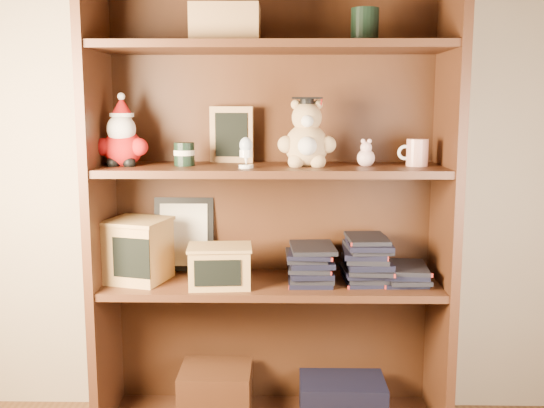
{
  "coord_description": "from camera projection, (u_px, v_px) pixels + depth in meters",
  "views": [
    {
      "loc": [
        -0.11,
        -0.82,
        1.16
      ],
      "look_at": [
        -0.15,
        1.3,
        0.82
      ],
      "focal_mm": 42.0,
      "sensor_mm": 36.0,
      "label": 1
    }
  ],
  "objects": [
    {
      "name": "shelf_lower",
      "position": [
        272.0,
        285.0,
        2.2
      ],
      "size": [
        1.14,
        0.33,
        0.02
      ],
      "color": "#432313",
      "rests_on": "ground"
    },
    {
      "name": "egg_cup",
      "position": [
        246.0,
        151.0,
        2.05
      ],
      "size": [
        0.05,
        0.05,
        0.1
      ],
      "color": "white",
      "rests_on": "shelf_upper"
    },
    {
      "name": "teachers_tin",
      "position": [
        184.0,
        154.0,
        2.13
      ],
      "size": [
        0.07,
        0.07,
        0.08
      ],
      "color": "black",
      "rests_on": "shelf_upper"
    },
    {
      "name": "chalkboard_plaque",
      "position": [
        232.0,
        136.0,
        2.23
      ],
      "size": [
        0.15,
        0.09,
        0.2
      ],
      "color": "#9E7547",
      "rests_on": "shelf_upper"
    },
    {
      "name": "shelf_upper",
      "position": [
        272.0,
        169.0,
        2.13
      ],
      "size": [
        1.14,
        0.33,
        0.02
      ],
      "color": "#432313",
      "rests_on": "ground"
    },
    {
      "name": "treats_box",
      "position": [
        138.0,
        250.0,
        2.18
      ],
      "size": [
        0.24,
        0.24,
        0.21
      ],
      "color": "#B08548",
      "rests_on": "shelf_lower"
    },
    {
      "name": "grad_teddy_bear",
      "position": [
        307.0,
        139.0,
        2.11
      ],
      "size": [
        0.19,
        0.17,
        0.24
      ],
      "color": "tan",
      "rests_on": "shelf_upper"
    },
    {
      "name": "teacher_mug",
      "position": [
        417.0,
        153.0,
        2.12
      ],
      "size": [
        0.1,
        0.07,
        0.09
      ],
      "color": "silver",
      "rests_on": "shelf_upper"
    },
    {
      "name": "certificate_frame",
      "position": [
        184.0,
        234.0,
        2.32
      ],
      "size": [
        0.22,
        0.06,
        0.27
      ],
      "color": "black",
      "rests_on": "shelf_lower"
    },
    {
      "name": "pencils_box",
      "position": [
        220.0,
        266.0,
        2.12
      ],
      "size": [
        0.22,
        0.17,
        0.14
      ],
      "color": "#B08548",
      "rests_on": "shelf_lower"
    },
    {
      "name": "book_stack_right",
      "position": [
        405.0,
        273.0,
        2.18
      ],
      "size": [
        0.14,
        0.2,
        0.06
      ],
      "color": "black",
      "rests_on": "shelf_lower"
    },
    {
      "name": "book_stack_left",
      "position": [
        309.0,
        263.0,
        2.18
      ],
      "size": [
        0.14,
        0.2,
        0.13
      ],
      "color": "black",
      "rests_on": "shelf_lower"
    },
    {
      "name": "bookcase",
      "position": [
        272.0,
        213.0,
        2.21
      ],
      "size": [
        1.2,
        0.35,
        1.6
      ],
      "color": "#432313",
      "rests_on": "ground"
    },
    {
      "name": "santa_plush",
      "position": [
        122.0,
        139.0,
        2.12
      ],
      "size": [
        0.18,
        0.13,
        0.25
      ],
      "color": "#A50F0F",
      "rests_on": "shelf_upper"
    },
    {
      "name": "pink_figurine",
      "position": [
        366.0,
        155.0,
        2.12
      ],
      "size": [
        0.06,
        0.06,
        0.09
      ],
      "color": "beige",
      "rests_on": "shelf_upper"
    },
    {
      "name": "book_stack_mid",
      "position": [
        366.0,
        259.0,
        2.18
      ],
      "size": [
        0.14,
        0.2,
        0.16
      ],
      "color": "black",
      "rests_on": "shelf_lower"
    }
  ]
}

